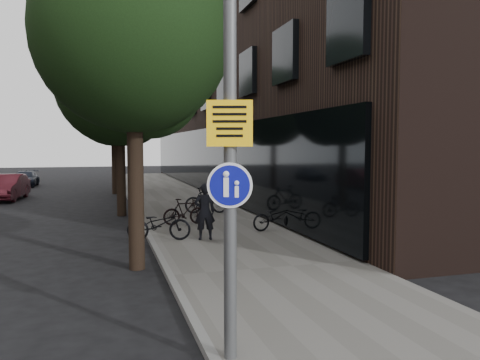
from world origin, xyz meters
name	(u,v)px	position (x,y,z in m)	size (l,w,h in m)	color
ground	(332,330)	(0.00, 0.00, 0.00)	(120.00, 120.00, 0.00)	black
sidewalk	(207,223)	(0.25, 10.00, 0.06)	(4.50, 60.00, 0.12)	#65635E
curb_edge	(143,226)	(-2.00, 10.00, 0.07)	(0.15, 60.00, 0.13)	slate
building_right_dark_brick	(292,49)	(8.50, 22.00, 9.00)	(12.00, 40.00, 18.00)	black
street_tree_near	(136,44)	(-2.53, 4.64, 5.11)	(4.40, 4.40, 7.50)	black
street_tree_mid	(121,88)	(-2.53, 13.14, 5.11)	(5.00, 5.00, 7.80)	black
street_tree_far	(115,106)	(-2.53, 22.14, 5.11)	(5.00, 5.00, 7.80)	black
signpost	(230,165)	(-1.80, -0.68, 2.57)	(0.54, 0.20, 4.86)	#595B5E
pedestrian	(205,211)	(-0.52, 6.77, 0.94)	(0.59, 0.39, 1.63)	black
parked_bike_facade_near	(276,217)	(2.00, 7.62, 0.56)	(0.58, 1.66, 0.87)	black
parked_bike_facade_far	(206,200)	(0.66, 11.92, 0.64)	(0.49, 1.72, 1.04)	black
parked_bike_curb_near	(159,224)	(-1.80, 7.04, 0.59)	(0.63, 1.80, 0.94)	black
parked_bike_curb_far	(185,212)	(-0.64, 9.46, 0.57)	(0.42, 1.50, 0.90)	black
parked_car_mid	(7,187)	(-8.09, 20.35, 0.67)	(1.41, 4.05, 1.34)	maroon
parked_car_far	(25,179)	(-8.45, 28.88, 0.54)	(1.51, 3.70, 1.07)	#19202E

